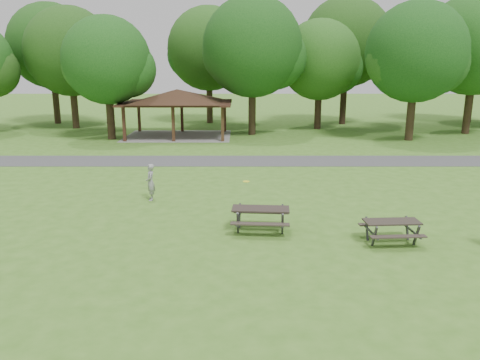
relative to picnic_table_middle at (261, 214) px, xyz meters
name	(u,v)px	position (x,y,z in m)	size (l,w,h in m)	color
ground	(208,251)	(-1.72, -1.83, -0.64)	(160.00, 160.00, 0.00)	#407220
asphalt_path	(223,161)	(-1.72, 12.17, -0.63)	(120.00, 3.20, 0.02)	#414143
pavilion	(177,98)	(-5.72, 22.17, 2.43)	(8.60, 7.01, 3.76)	#331B12
tree_row_c	(71,54)	(-15.62, 27.20, 5.90)	(8.19, 7.80, 10.67)	#322216
tree_row_d	(108,63)	(-10.64, 20.70, 5.13)	(6.93, 6.60, 9.27)	black
tree_row_e	(254,50)	(0.38, 23.20, 6.15)	(8.40, 8.00, 11.02)	black
tree_row_f	(321,62)	(6.37, 26.70, 5.20)	(7.35, 7.00, 9.55)	black
tree_row_g	(417,55)	(12.37, 20.20, 5.69)	(7.77, 7.40, 10.25)	black
tree_row_h	(476,47)	(18.38, 23.70, 6.39)	(8.61, 8.20, 11.37)	#2E1F14
tree_deep_a	(52,49)	(-18.62, 30.70, 6.49)	(8.40, 8.00, 11.38)	black
tree_deep_b	(210,51)	(-3.62, 31.20, 6.25)	(8.40, 8.00, 11.13)	#312115
tree_deep_c	(347,45)	(9.39, 30.20, 6.81)	(8.82, 8.40, 11.90)	black
tree_deep_d	(477,50)	(22.38, 31.70, 6.39)	(8.40, 8.00, 11.27)	black
picnic_table_middle	(261,214)	(0.00, 0.00, 0.00)	(2.10, 1.74, 0.86)	black
picnic_table_far	(392,226)	(4.22, -1.11, -0.07)	(1.86, 1.53, 0.77)	black
frisbee_in_flight	(246,181)	(-0.48, 1.96, 0.66)	(0.29, 0.29, 0.02)	#FCF527
frisbee_thrower	(150,182)	(-4.54, 3.83, 0.15)	(0.58, 0.38, 1.58)	gray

